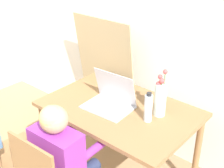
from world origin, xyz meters
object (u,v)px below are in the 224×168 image
Objects in this scene: flower_vase at (160,97)px; water_bottle at (148,108)px; laptop at (111,99)px; person_seated at (63,155)px.

flower_vase is 0.12m from water_bottle.
flower_vase is at bearing 81.01° from water_bottle.
laptop is 1.02× the size of flower_vase.
person_seated reaches higher than laptop.
person_seated reaches higher than water_bottle.
person_seated is 0.65m from water_bottle.
person_seated is 0.56m from laptop.
person_seated is at bearing -116.90° from water_bottle.
flower_vase reaches higher than laptop.
water_bottle is (0.33, 0.01, 0.04)m from laptop.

